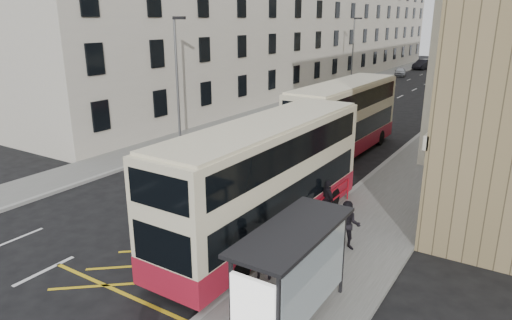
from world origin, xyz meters
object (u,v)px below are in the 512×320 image
Objects in this scene: double_decker_rear at (344,119)px; car_dark at (423,65)px; double_decker_front at (267,179)px; street_lamp_near at (178,75)px; pedestrian_mid at (348,226)px; car_silver at (400,72)px; pedestrian_far at (327,200)px; white_van at (345,91)px; car_red at (479,74)px; bus_shelter at (291,262)px; pedestrian_near at (264,251)px; street_lamp_far at (353,49)px.

car_dark is (-7.90, 53.99, -1.47)m from double_decker_rear.
double_decker_front is at bearing -72.53° from car_dark.
street_lamp_near is 4.43× the size of pedestrian_mid.
car_silver is at bearing 88.58° from street_lamp_near.
double_decker_front is 66.42m from car_dark.
pedestrian_far is at bearing -70.37° from double_decker_rear.
white_van is (-9.83, 32.36, -1.60)m from double_decker_front.
car_red reaches higher than car_silver.
double_decker_rear is (-5.19, 16.37, 0.12)m from bus_shelter.
double_decker_front is at bearing -34.71° from street_lamp_near.
pedestrian_near is 3.54m from pedestrian_mid.
street_lamp_near is 4.27× the size of pedestrian_near.
pedestrian_mid is at bearing -69.06° from street_lamp_far.
car_dark is (-13.09, 70.36, -1.36)m from bus_shelter.
double_decker_rear is 2.95× the size of car_silver.
pedestrian_far is at bearing 106.17° from bus_shelter.
bus_shelter is 5.83m from double_decker_front.
pedestrian_mid is at bearing -69.81° from car_dark.
street_lamp_near is 16.54m from pedestrian_mid.
pedestrian_near is at bearing 85.92° from car_red.
street_lamp_far is 28.28m from car_dark.
street_lamp_far is (0.00, 30.00, 0.00)m from street_lamp_near.
double_decker_rear reaches higher than bus_shelter.
pedestrian_mid is 66.64m from car_dark.
pedestrian_far is (12.70, -5.52, -3.65)m from street_lamp_near.
pedestrian_mid is (3.15, 0.29, -1.22)m from double_decker_front.
street_lamp_far is 17.01m from car_silver.
pedestrian_mid is (-0.36, 4.94, -1.09)m from bus_shelter.
double_decker_front is (11.18, -37.74, -2.36)m from street_lamp_far.
double_decker_rear is 2.35× the size of car_dark.
double_decker_rear is at bearing 82.23° from car_red.
pedestrian_far is 0.37× the size of car_red.
double_decker_rear is 10.10m from pedestrian_far.
pedestrian_mid is at bearing 94.20° from bus_shelter.
car_red is (9.88, 25.00, -0.01)m from white_van.
pedestrian_far is 0.44× the size of car_silver.
street_lamp_near is at bearing -84.11° from white_van.
white_van is at bearing -96.57° from pedestrian_near.
pedestrian_mid is at bearing 166.77° from pedestrian_far.
street_lamp_far is 37.90m from pedestrian_far.
street_lamp_far reaches higher than double_decker_rear.
pedestrian_far reaches higher than white_van.
pedestrian_near is (-1.87, 1.73, -1.05)m from bus_shelter.
car_silver is at bearing 11.65° from car_red.
pedestrian_far is 53.28m from car_silver.
car_silver is (-13.54, 58.88, -1.49)m from bus_shelter.
double_decker_front is at bearing -85.11° from pedestrian_near.
pedestrian_near is at bearing -39.72° from street_lamp_near.
white_van is at bearing 107.30° from double_decker_front.
car_silver is (-10.03, 54.23, -1.63)m from double_decker_front.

